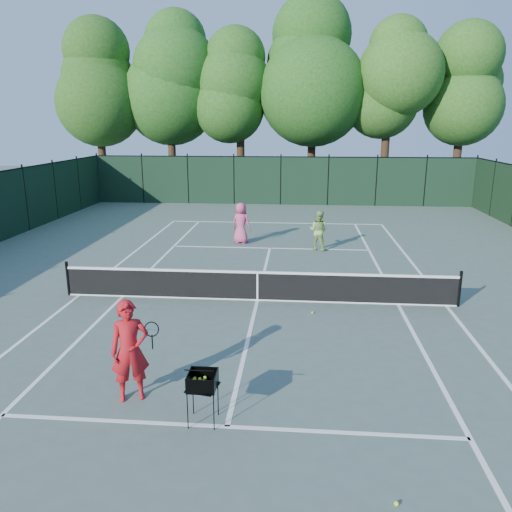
# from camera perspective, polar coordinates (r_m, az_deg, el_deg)

# --- Properties ---
(ground) EXTENTS (90.00, 90.00, 0.00)m
(ground) POSITION_cam_1_polar(r_m,az_deg,el_deg) (14.90, 0.16, -5.10)
(ground) COLOR #4B5B52
(ground) RESTS_ON ground
(sideline_doubles_left) EXTENTS (0.10, 23.77, 0.01)m
(sideline_doubles_left) POSITION_cam_1_polar(r_m,az_deg,el_deg) (16.27, -19.53, -4.23)
(sideline_doubles_left) COLOR white
(sideline_doubles_left) RESTS_ON ground
(sideline_doubles_right) EXTENTS (0.10, 23.77, 0.01)m
(sideline_doubles_right) POSITION_cam_1_polar(r_m,az_deg,el_deg) (15.48, 20.94, -5.35)
(sideline_doubles_right) COLOR white
(sideline_doubles_right) RESTS_ON ground
(sideline_singles_left) EXTENTS (0.10, 23.77, 0.01)m
(sideline_singles_left) POSITION_cam_1_polar(r_m,az_deg,el_deg) (15.76, -14.97, -4.47)
(sideline_singles_left) COLOR white
(sideline_singles_left) RESTS_ON ground
(sideline_singles_right) EXTENTS (0.10, 23.77, 0.01)m
(sideline_singles_right) POSITION_cam_1_polar(r_m,az_deg,el_deg) (15.15, 15.94, -5.35)
(sideline_singles_right) COLOR white
(sideline_singles_right) RESTS_ON ground
(baseline_far) EXTENTS (10.97, 0.10, 0.01)m
(baseline_far) POSITION_cam_1_polar(r_m,az_deg,el_deg) (26.36, 2.30, 3.81)
(baseline_far) COLOR white
(baseline_far) RESTS_ON ground
(service_line_near) EXTENTS (8.23, 0.10, 0.01)m
(service_line_near) POSITION_cam_1_polar(r_m,az_deg,el_deg) (9.19, -3.33, -18.89)
(service_line_near) COLOR white
(service_line_near) RESTS_ON ground
(service_line_far) EXTENTS (8.23, 0.10, 0.01)m
(service_line_far) POSITION_cam_1_polar(r_m,az_deg,el_deg) (21.01, 1.60, 0.91)
(service_line_far) COLOR white
(service_line_far) RESTS_ON ground
(center_service_line) EXTENTS (0.10, 12.80, 0.01)m
(center_service_line) POSITION_cam_1_polar(r_m,az_deg,el_deg) (14.90, 0.16, -5.09)
(center_service_line) COLOR white
(center_service_line) RESTS_ON ground
(tennis_net) EXTENTS (11.69, 0.09, 1.06)m
(tennis_net) POSITION_cam_1_polar(r_m,az_deg,el_deg) (14.74, 0.16, -3.36)
(tennis_net) COLOR black
(tennis_net) RESTS_ON ground
(fence_far) EXTENTS (24.00, 0.05, 3.00)m
(fence_far) POSITION_cam_1_polar(r_m,az_deg,el_deg) (32.17, 2.84, 8.54)
(fence_far) COLOR black
(fence_far) RESTS_ON ground
(tree_0) EXTENTS (6.40, 6.40, 13.14)m
(tree_0) POSITION_cam_1_polar(r_m,az_deg,el_deg) (38.28, -17.81, 18.90)
(tree_0) COLOR black
(tree_0) RESTS_ON ground
(tree_1) EXTENTS (6.80, 6.80, 13.98)m
(tree_1) POSITION_cam_1_polar(r_m,az_deg,el_deg) (37.26, -9.98, 20.31)
(tree_1) COLOR black
(tree_1) RESTS_ON ground
(tree_2) EXTENTS (6.00, 6.00, 12.40)m
(tree_2) POSITION_cam_1_polar(r_m,az_deg,el_deg) (36.08, -1.83, 19.16)
(tree_2) COLOR black
(tree_2) RESTS_ON ground
(tree_3) EXTENTS (7.00, 7.00, 14.45)m
(tree_3) POSITION_cam_1_polar(r_m,az_deg,el_deg) (36.46, 6.64, 21.05)
(tree_3) COLOR black
(tree_3) RESTS_ON ground
(tree_4) EXTENTS (6.20, 6.20, 12.97)m
(tree_4) POSITION_cam_1_polar(r_m,az_deg,el_deg) (36.15, 15.05, 19.34)
(tree_4) COLOR black
(tree_4) RESTS_ON ground
(tree_5) EXTENTS (5.80, 5.80, 12.23)m
(tree_5) POSITION_cam_1_polar(r_m,az_deg,el_deg) (37.73, 22.74, 17.86)
(tree_5) COLOR black
(tree_5) RESTS_ON ground
(coach) EXTENTS (0.86, 0.90, 1.98)m
(coach) POSITION_cam_1_polar(r_m,az_deg,el_deg) (9.81, -14.21, -10.43)
(coach) COLOR #B5141B
(coach) RESTS_ON ground
(player_pink) EXTENTS (1.03, 0.87, 1.79)m
(player_pink) POSITION_cam_1_polar(r_m,az_deg,el_deg) (21.73, -1.71, 3.79)
(player_pink) COLOR #C84672
(player_pink) RESTS_ON ground
(player_green) EXTENTS (0.97, 0.88, 1.64)m
(player_green) POSITION_cam_1_polar(r_m,az_deg,el_deg) (20.73, 7.16, 2.92)
(player_green) COLOR #90BE5F
(player_green) RESTS_ON ground
(ball_hopper) EXTENTS (0.58, 0.58, 0.95)m
(ball_hopper) POSITION_cam_1_polar(r_m,az_deg,el_deg) (8.95, -6.14, -14.03)
(ball_hopper) COLOR black
(ball_hopper) RESTS_ON ground
(loose_ball_near_cart) EXTENTS (0.07, 0.07, 0.07)m
(loose_ball_near_cart) POSITION_cam_1_polar(r_m,az_deg,el_deg) (7.93, 15.76, -25.59)
(loose_ball_near_cart) COLOR #D1F031
(loose_ball_near_cart) RESTS_ON ground
(loose_ball_midcourt) EXTENTS (0.07, 0.07, 0.07)m
(loose_ball_midcourt) POSITION_cam_1_polar(r_m,az_deg,el_deg) (13.97, 6.47, -6.45)
(loose_ball_midcourt) COLOR #B7CC29
(loose_ball_midcourt) RESTS_ON ground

